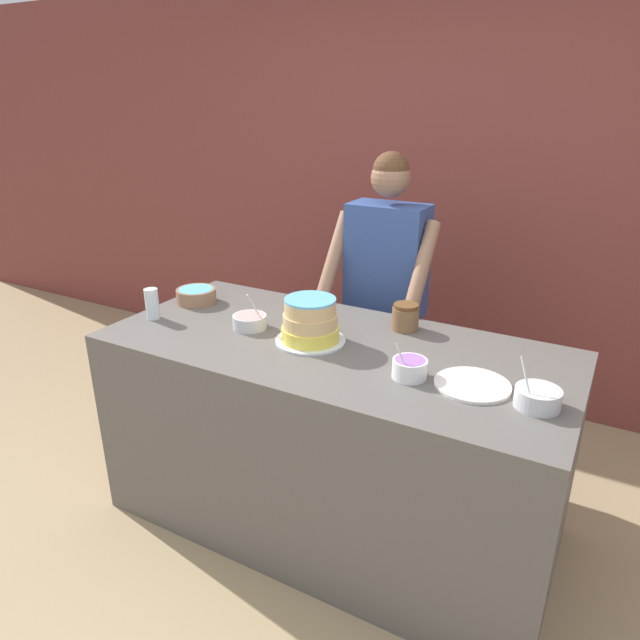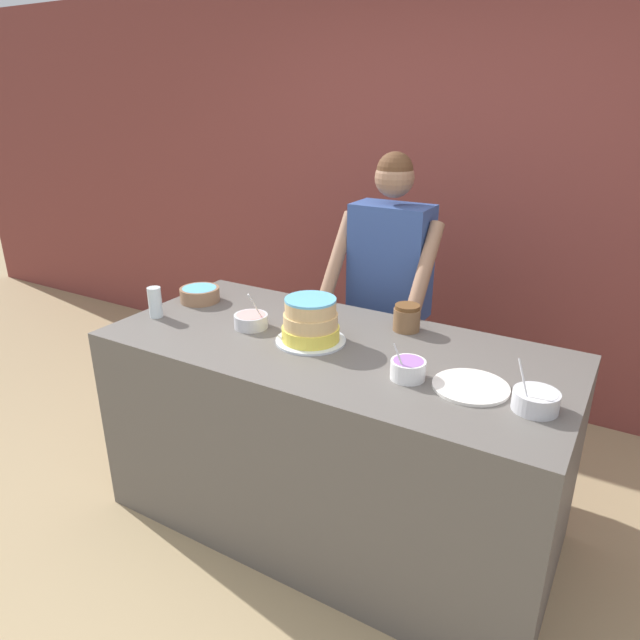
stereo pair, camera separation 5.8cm
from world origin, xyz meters
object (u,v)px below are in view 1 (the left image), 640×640
object	(u,v)px
person_baker	(385,280)
frosting_bowl_blue	(196,295)
frosting_bowl_white	(538,397)
frosting_bowl_purple	(410,368)
drinking_glass	(152,304)
cake	(310,322)
ceramic_plate	(472,385)
stoneware_jar	(405,317)
frosting_bowl_pink	(250,321)

from	to	relation	value
person_baker	frosting_bowl_blue	bearing A→B (deg)	-141.78
frosting_bowl_white	frosting_bowl_purple	bearing A→B (deg)	-179.38
frosting_bowl_purple	drinking_glass	xyz separation A→B (m)	(-1.26, -0.02, 0.03)
cake	frosting_bowl_white	world-z (taller)	cake
person_baker	ceramic_plate	xyz separation A→B (m)	(0.69, -0.81, -0.06)
frosting_bowl_white	ceramic_plate	world-z (taller)	frosting_bowl_white
stoneware_jar	cake	bearing A→B (deg)	-132.74
person_baker	frosting_bowl_pink	xyz separation A→B (m)	(-0.34, -0.75, -0.03)
cake	frosting_bowl_pink	xyz separation A→B (m)	(-0.31, -0.00, -0.05)
person_baker	stoneware_jar	size ratio (longest dim) A/B	13.72
frosting_bowl_pink	person_baker	bearing A→B (deg)	66.03
person_baker	frosting_bowl_blue	distance (m)	0.98
frosting_bowl_purple	drinking_glass	distance (m)	1.26
frosting_bowl_pink	ceramic_plate	bearing A→B (deg)	-3.36
person_baker	cake	world-z (taller)	person_baker
ceramic_plate	stoneware_jar	xyz separation A→B (m)	(-0.41, 0.39, 0.05)
frosting_bowl_blue	frosting_bowl_purple	bearing A→B (deg)	-11.60
frosting_bowl_blue	ceramic_plate	size ratio (longest dim) A/B	0.72
frosting_bowl_pink	stoneware_jar	size ratio (longest dim) A/B	1.54
stoneware_jar	frosting_bowl_purple	bearing A→B (deg)	-66.85
drinking_glass	frosting_bowl_purple	bearing A→B (deg)	0.76
frosting_bowl_purple	frosting_bowl_blue	xyz separation A→B (m)	(-1.23, 0.25, -0.00)
frosting_bowl_purple	frosting_bowl_pink	bearing A→B (deg)	172.54
frosting_bowl_pink	frosting_bowl_purple	distance (m)	0.80
frosting_bowl_blue	stoneware_jar	xyz separation A→B (m)	(1.05, 0.18, 0.02)
cake	frosting_bowl_purple	distance (m)	0.50
frosting_bowl_pink	stoneware_jar	distance (m)	0.70
frosting_bowl_blue	drinking_glass	distance (m)	0.27
person_baker	cake	distance (m)	0.75
ceramic_plate	stoneware_jar	distance (m)	0.57
drinking_glass	ceramic_plate	xyz separation A→B (m)	(1.49, 0.06, -0.07)
frosting_bowl_white	cake	bearing A→B (deg)	173.82
frosting_bowl_pink	cake	bearing A→B (deg)	0.33
ceramic_plate	stoneware_jar	world-z (taller)	stoneware_jar
cake	stoneware_jar	distance (m)	0.44
ceramic_plate	frosting_bowl_purple	bearing A→B (deg)	-168.78
cake	drinking_glass	size ratio (longest dim) A/B	2.07
frosting_bowl_white	ceramic_plate	size ratio (longest dim) A/B	0.66
drinking_glass	ceramic_plate	distance (m)	1.49
ceramic_plate	frosting_bowl_blue	bearing A→B (deg)	171.85
frosting_bowl_blue	drinking_glass	size ratio (longest dim) A/B	1.37
ceramic_plate	stoneware_jar	bearing A→B (deg)	136.56
person_baker	cake	bearing A→B (deg)	-91.69
person_baker	frosting_bowl_white	size ratio (longest dim) A/B	9.00
frosting_bowl_white	frosting_bowl_blue	world-z (taller)	frosting_bowl_white
frosting_bowl_blue	stoneware_jar	distance (m)	1.06
frosting_bowl_purple	ceramic_plate	bearing A→B (deg)	11.22
cake	drinking_glass	world-z (taller)	cake
frosting_bowl_white	stoneware_jar	world-z (taller)	frosting_bowl_white
frosting_bowl_white	ceramic_plate	distance (m)	0.23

